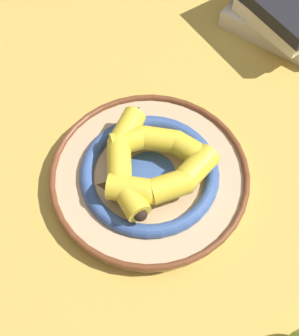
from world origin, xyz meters
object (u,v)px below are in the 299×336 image
object	(u,v)px
banana_a	(162,182)
book_stack	(285,11)
banana_c	(125,160)
banana_b	(161,143)
decorative_bowl	(150,176)

from	to	relation	value
banana_a	book_stack	bearing A→B (deg)	37.42
banana_a	banana_c	world-z (taller)	banana_a
banana_c	banana_a	bearing A→B (deg)	52.38
banana_a	banana_b	distance (m)	0.07
banana_a	banana_c	distance (m)	0.07
decorative_bowl	book_stack	size ratio (longest dim) A/B	1.29
decorative_bowl	banana_b	bearing A→B (deg)	76.51
banana_a	banana_b	bearing A→B (deg)	70.10
banana_c	decorative_bowl	bearing A→B (deg)	76.94
decorative_bowl	banana_c	xyz separation A→B (m)	(-0.04, -0.00, 0.04)
banana_a	book_stack	world-z (taller)	book_stack
banana_b	banana_c	bearing A→B (deg)	37.45
decorative_bowl	banana_b	distance (m)	0.06
decorative_bowl	banana_a	distance (m)	0.05
decorative_bowl	banana_c	bearing A→B (deg)	-176.64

